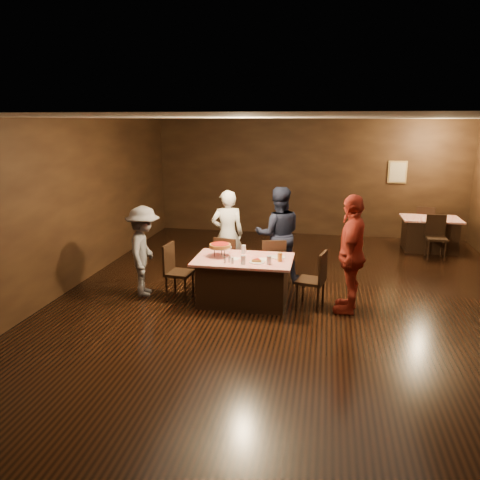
# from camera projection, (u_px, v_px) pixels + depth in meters

# --- Properties ---
(room) EXTENTS (10.00, 10.04, 3.02)m
(room) POSITION_uv_depth(u_px,v_px,m) (297.00, 175.00, 7.27)
(room) COLOR black
(room) RESTS_ON ground
(main_table) EXTENTS (1.60, 1.00, 0.77)m
(main_table) POSITION_uv_depth(u_px,v_px,m) (243.00, 281.00, 7.73)
(main_table) COLOR #BA140C
(main_table) RESTS_ON ground
(back_table) EXTENTS (1.30, 0.90, 0.77)m
(back_table) POSITION_uv_depth(u_px,v_px,m) (429.00, 234.00, 10.91)
(back_table) COLOR #A7190B
(back_table) RESTS_ON ground
(chair_far_left) EXTENTS (0.50, 0.50, 0.95)m
(chair_far_left) POSITION_uv_depth(u_px,v_px,m) (229.00, 261.00, 8.50)
(chair_far_left) COLOR black
(chair_far_left) RESTS_ON ground
(chair_far_right) EXTENTS (0.50, 0.50, 0.95)m
(chair_far_right) POSITION_uv_depth(u_px,v_px,m) (273.00, 264.00, 8.36)
(chair_far_right) COLOR black
(chair_far_right) RESTS_ON ground
(chair_end_left) EXTENTS (0.46, 0.46, 0.95)m
(chair_end_left) POSITION_uv_depth(u_px,v_px,m) (179.00, 272.00, 7.91)
(chair_end_left) COLOR black
(chair_end_left) RESTS_ON ground
(chair_end_right) EXTENTS (0.51, 0.51, 0.95)m
(chair_end_right) POSITION_uv_depth(u_px,v_px,m) (311.00, 280.00, 7.52)
(chair_end_right) COLOR black
(chair_end_right) RESTS_ON ground
(chair_back_near) EXTENTS (0.43, 0.43, 0.95)m
(chair_back_near) POSITION_uv_depth(u_px,v_px,m) (436.00, 237.00, 10.22)
(chair_back_near) COLOR black
(chair_back_near) RESTS_ON ground
(chair_back_far) EXTENTS (0.51, 0.51, 0.95)m
(chair_back_far) POSITION_uv_depth(u_px,v_px,m) (425.00, 225.00, 11.45)
(chair_back_far) COLOR black
(chair_back_far) RESTS_ON ground
(diner_white_jacket) EXTENTS (0.71, 0.58, 1.70)m
(diner_white_jacket) POSITION_uv_depth(u_px,v_px,m) (227.00, 234.00, 8.92)
(diner_white_jacket) COLOR white
(diner_white_jacket) RESTS_ON ground
(diner_navy_hoodie) EXTENTS (0.99, 0.84, 1.79)m
(diner_navy_hoodie) POSITION_uv_depth(u_px,v_px,m) (278.00, 235.00, 8.70)
(diner_navy_hoodie) COLOR black
(diner_navy_hoodie) RESTS_ON ground
(diner_grey_knit) EXTENTS (0.78, 1.11, 1.56)m
(diner_grey_knit) POSITION_uv_depth(u_px,v_px,m) (144.00, 251.00, 8.01)
(diner_grey_knit) COLOR slate
(diner_grey_knit) RESTS_ON ground
(diner_red_shirt) EXTENTS (0.61, 1.16, 1.88)m
(diner_red_shirt) POSITION_uv_depth(u_px,v_px,m) (351.00, 254.00, 7.28)
(diner_red_shirt) COLOR #9F2B1E
(diner_red_shirt) RESTS_ON ground
(pizza_stand) EXTENTS (0.38, 0.38, 0.22)m
(pizza_stand) POSITION_uv_depth(u_px,v_px,m) (220.00, 246.00, 7.71)
(pizza_stand) COLOR black
(pizza_stand) RESTS_ON main_table
(plate_with_slice) EXTENTS (0.25, 0.25, 0.06)m
(plate_with_slice) POSITION_uv_depth(u_px,v_px,m) (257.00, 261.00, 7.42)
(plate_with_slice) COLOR white
(plate_with_slice) RESTS_ON main_table
(plate_empty) EXTENTS (0.25, 0.25, 0.01)m
(plate_empty) POSITION_uv_depth(u_px,v_px,m) (278.00, 257.00, 7.68)
(plate_empty) COLOR white
(plate_empty) RESTS_ON main_table
(glass_front_left) EXTENTS (0.08, 0.08, 0.14)m
(glass_front_left) POSITION_uv_depth(u_px,v_px,m) (243.00, 260.00, 7.33)
(glass_front_left) COLOR silver
(glass_front_left) RESTS_ON main_table
(glass_front_right) EXTENTS (0.08, 0.08, 0.14)m
(glass_front_right) POSITION_uv_depth(u_px,v_px,m) (269.00, 260.00, 7.30)
(glass_front_right) COLOR silver
(glass_front_right) RESTS_ON main_table
(glass_amber) EXTENTS (0.08, 0.08, 0.14)m
(glass_amber) POSITION_uv_depth(u_px,v_px,m) (280.00, 257.00, 7.47)
(glass_amber) COLOR #BF7F26
(glass_amber) RESTS_ON main_table
(glass_back) EXTENTS (0.08, 0.08, 0.14)m
(glass_back) POSITION_uv_depth(u_px,v_px,m) (244.00, 249.00, 7.92)
(glass_back) COLOR silver
(glass_back) RESTS_ON main_table
(condiments) EXTENTS (0.17, 0.10, 0.09)m
(condiments) POSITION_uv_depth(u_px,v_px,m) (229.00, 260.00, 7.39)
(condiments) COLOR silver
(condiments) RESTS_ON main_table
(napkin_center) EXTENTS (0.19, 0.19, 0.01)m
(napkin_center) POSITION_uv_depth(u_px,v_px,m) (262.00, 259.00, 7.59)
(napkin_center) COLOR white
(napkin_center) RESTS_ON main_table
(napkin_left) EXTENTS (0.21, 0.21, 0.01)m
(napkin_left) POSITION_uv_depth(u_px,v_px,m) (234.00, 259.00, 7.62)
(napkin_left) COLOR white
(napkin_left) RESTS_ON main_table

